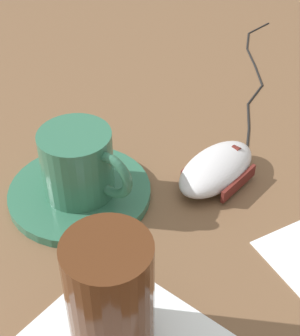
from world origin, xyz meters
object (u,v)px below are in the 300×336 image
coffee_cup (79,164)px  computer_mouse (219,170)px  saucer (80,193)px  drinking_glass (110,296)px

coffee_cup → computer_mouse: 0.16m
coffee_cup → saucer: bearing=-75.1°
saucer → coffee_cup: (-0.00, 0.00, 0.04)m
computer_mouse → drinking_glass: size_ratio=1.08×
coffee_cup → computer_mouse: size_ratio=0.88×
saucer → coffee_cup: coffee_cup is taller
computer_mouse → drinking_glass: (0.21, 0.08, 0.04)m
saucer → computer_mouse: bearing=148.2°
saucer → drinking_glass: (0.08, 0.16, 0.05)m
saucer → drinking_glass: 0.19m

